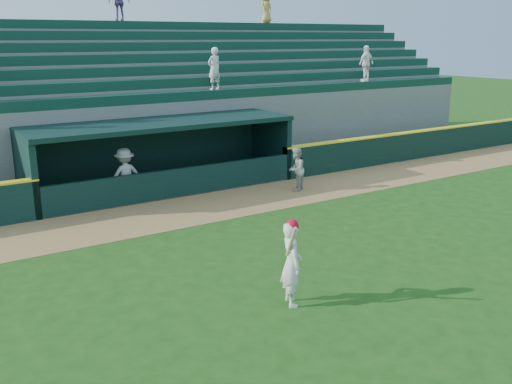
{
  "coord_description": "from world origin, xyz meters",
  "views": [
    {
      "loc": [
        -7.93,
        -10.71,
        5.3
      ],
      "look_at": [
        0.0,
        1.6,
        1.3
      ],
      "focal_mm": 40.0,
      "sensor_mm": 36.0,
      "label": 1
    }
  ],
  "objects": [
    {
      "name": "field_wall_right",
      "position": [
        12.25,
        6.55,
        0.6
      ],
      "size": [
        15.5,
        0.3,
        1.2
      ],
      "primitive_type": "cube",
      "color": "black",
      "rests_on": "ground"
    },
    {
      "name": "dugout_player_inside",
      "position": [
        -1.68,
        6.95,
        0.9
      ],
      "size": [
        1.19,
        0.73,
        1.79
      ],
      "primitive_type": "imported",
      "rotation": [
        0.0,
        0.0,
        3.19
      ],
      "color": "#ACACA6",
      "rests_on": "ground"
    },
    {
      "name": "ground",
      "position": [
        0.0,
        0.0,
        0.0
      ],
      "size": [
        120.0,
        120.0,
        0.0
      ],
      "primitive_type": "plane",
      "color": "#1C4511",
      "rests_on": "ground"
    },
    {
      "name": "batter_at_plate",
      "position": [
        -1.54,
        -2.11,
        0.91
      ],
      "size": [
        0.6,
        0.84,
        1.84
      ],
      "color": "silver",
      "rests_on": "ground"
    },
    {
      "name": "wall_stripe_right",
      "position": [
        12.25,
        6.55,
        1.23
      ],
      "size": [
        15.5,
        0.32,
        0.06
      ],
      "primitive_type": "cube",
      "color": "yellow",
      "rests_on": "field_wall_right"
    },
    {
      "name": "warning_track",
      "position": [
        0.0,
        4.9,
        0.01
      ],
      "size": [
        40.0,
        3.0,
        0.01
      ],
      "primitive_type": "cube",
      "color": "olive",
      "rests_on": "ground"
    },
    {
      "name": "dugout",
      "position": [
        0.0,
        8.0,
        1.36
      ],
      "size": [
        9.4,
        2.8,
        2.46
      ],
      "color": "slate",
      "rests_on": "ground"
    },
    {
      "name": "dugout_player_front",
      "position": [
        3.89,
        5.02,
        0.78
      ],
      "size": [
        0.96,
        0.93,
        1.56
      ],
      "primitive_type": "imported",
      "rotation": [
        0.0,
        0.0,
        3.78
      ],
      "color": "#A8A8A3",
      "rests_on": "ground"
    },
    {
      "name": "stands",
      "position": [
        -0.02,
        12.57,
        2.39
      ],
      "size": [
        34.5,
        6.25,
        7.56
      ],
      "color": "slate",
      "rests_on": "ground"
    }
  ]
}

